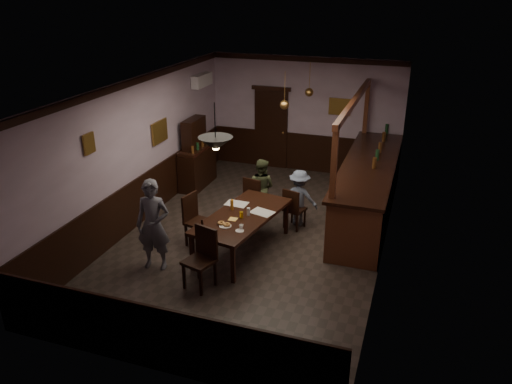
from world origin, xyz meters
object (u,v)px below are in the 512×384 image
at_px(person_seated_left, 261,187).
at_px(soda_can, 241,215).
at_px(chair_far_right, 293,207).
at_px(pendant_iron, 216,144).
at_px(chair_near, 202,255).
at_px(pendant_brass_mid, 284,105).
at_px(coffee_cup, 241,227).
at_px(chair_side, 195,217).
at_px(person_seated_right, 299,198).
at_px(dining_table, 242,218).
at_px(bar_counter, 368,188).
at_px(sideboard, 197,159).
at_px(pendant_brass_far, 309,92).
at_px(person_standing, 153,225).
at_px(chair_far_left, 254,197).

distance_m(person_seated_left, soda_can, 1.76).
relative_size(chair_far_right, pendant_iron, 1.14).
xyz_separation_m(chair_near, pendant_brass_mid, (0.34, 3.60, 1.73)).
relative_size(coffee_cup, soda_can, 0.67).
distance_m(person_seated_left, coffee_cup, 2.19).
distance_m(chair_near, soda_can, 1.22).
bearing_deg(pendant_iron, chair_near, -99.27).
bearing_deg(chair_far_right, pendant_iron, 84.89).
bearing_deg(chair_near, chair_side, 135.90).
bearing_deg(chair_side, chair_near, -136.86).
bearing_deg(coffee_cup, person_seated_right, 85.38).
relative_size(dining_table, bar_counter, 0.51).
bearing_deg(sideboard, chair_far_right, -28.09).
relative_size(chair_far_right, bar_counter, 0.19).
xyz_separation_m(dining_table, pendant_iron, (-0.14, -0.79, 1.65)).
height_order(dining_table, pendant_brass_mid, pendant_brass_mid).
xyz_separation_m(person_seated_right, soda_can, (-0.69, -1.58, 0.22)).
distance_m(sideboard, pendant_brass_mid, 2.85).
bearing_deg(person_seated_left, chair_side, 71.27).
relative_size(pendant_iron, pendant_brass_mid, 0.95).
xyz_separation_m(dining_table, sideboard, (-2.19, 2.70, -0.00)).
relative_size(pendant_brass_mid, pendant_brass_far, 1.00).
xyz_separation_m(dining_table, coffee_cup, (0.19, -0.55, 0.11)).
bearing_deg(person_standing, pendant_iron, 3.87).
height_order(person_seated_right, sideboard, sideboard).
bearing_deg(chair_far_left, chair_far_right, -177.66).
xyz_separation_m(person_seated_left, pendant_brass_mid, (0.29, 0.69, 1.66)).
bearing_deg(pendant_iron, sideboard, 120.43).
bearing_deg(person_seated_right, soda_can, 66.75).
relative_size(chair_side, pendant_iron, 1.31).
xyz_separation_m(chair_far_right, coffee_cup, (-0.47, -1.73, 0.32)).
relative_size(sideboard, pendant_brass_mid, 2.10).
height_order(chair_near, pendant_brass_far, pendant_brass_far).
xyz_separation_m(dining_table, chair_side, (-0.95, -0.03, -0.13)).
distance_m(bar_counter, pendant_brass_far, 2.77).
height_order(sideboard, pendant_brass_mid, pendant_brass_mid).
height_order(dining_table, soda_can, soda_can).
bearing_deg(person_standing, coffee_cup, 9.61).
xyz_separation_m(chair_far_left, bar_counter, (2.23, 0.95, 0.12)).
xyz_separation_m(chair_far_left, chair_near, (-0.01, -2.63, 0.04)).
bearing_deg(chair_side, person_seated_right, -35.35).
relative_size(chair_far_right, pendant_brass_far, 1.09).
distance_m(soda_can, sideboard, 3.60).
xyz_separation_m(chair_near, person_standing, (-1.03, 0.25, 0.26)).
bearing_deg(pendant_brass_mid, bar_counter, -0.52).
height_order(chair_far_left, person_standing, person_standing).
distance_m(person_standing, sideboard, 3.86).
xyz_separation_m(coffee_cup, soda_can, (-0.16, 0.42, 0.01)).
bearing_deg(person_seated_right, coffee_cup, 75.46).
height_order(person_seated_left, person_seated_right, person_seated_left).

